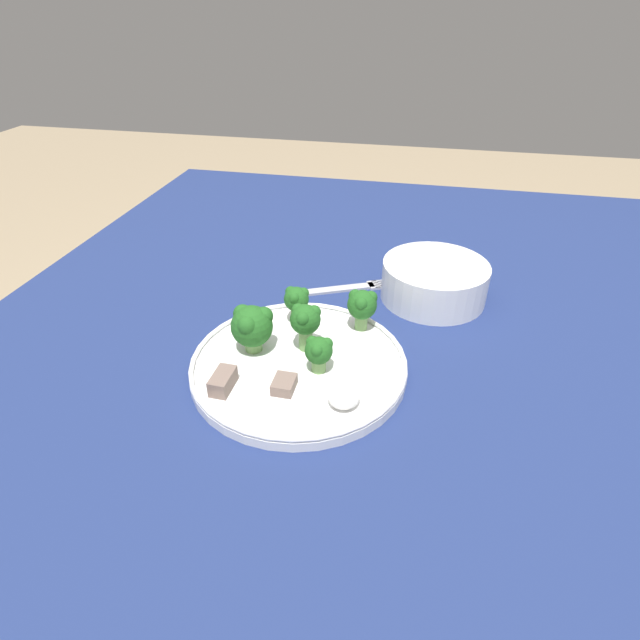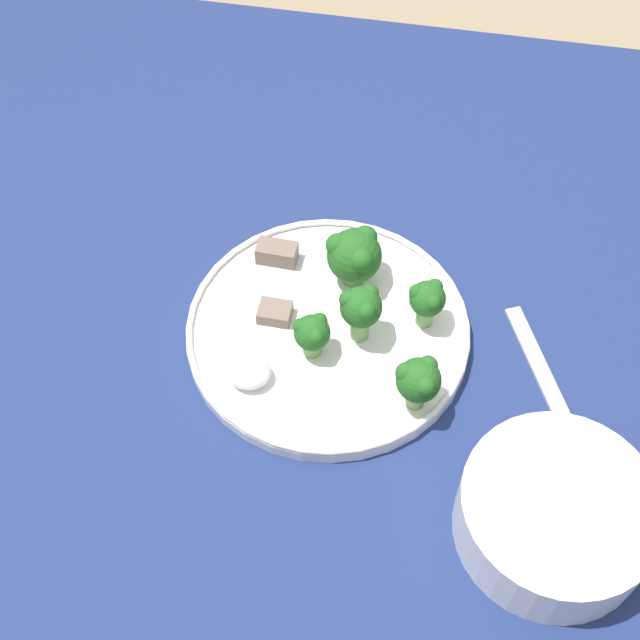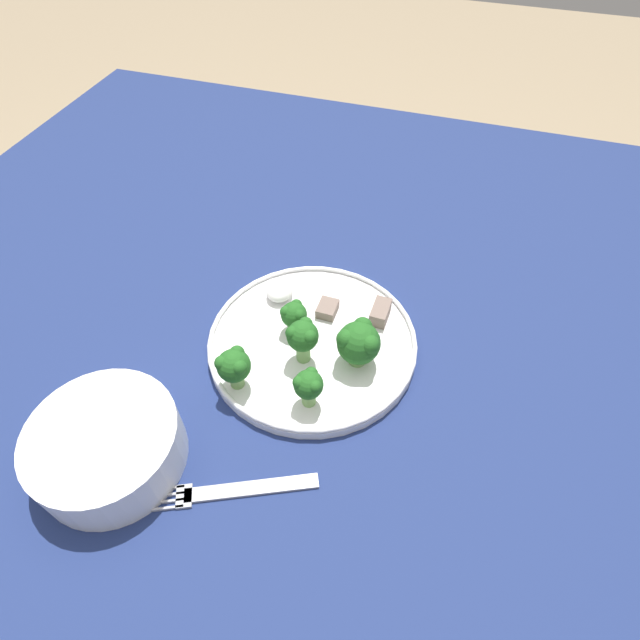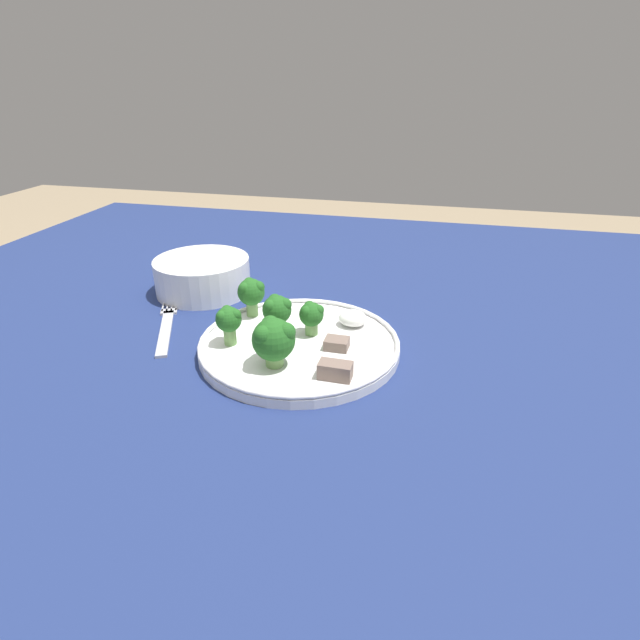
% 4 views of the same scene
% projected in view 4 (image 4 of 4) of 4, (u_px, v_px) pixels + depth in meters
% --- Properties ---
extents(ground_plane, '(8.00, 8.00, 0.00)m').
position_uv_depth(ground_plane, '(298.00, 623.00, 1.09)').
color(ground_plane, '#9E896B').
extents(table, '(1.37, 1.16, 0.75)m').
position_uv_depth(table, '(290.00, 359.00, 0.79)').
color(table, navy).
rests_on(table, ground_plane).
extents(dinner_plate, '(0.26, 0.26, 0.02)m').
position_uv_depth(dinner_plate, '(299.00, 344.00, 0.65)').
color(dinner_plate, white).
rests_on(dinner_plate, table).
extents(fork, '(0.10, 0.18, 0.00)m').
position_uv_depth(fork, '(167.00, 324.00, 0.72)').
color(fork, '#B2B2B7').
rests_on(fork, table).
extents(cream_bowl, '(0.15, 0.15, 0.06)m').
position_uv_depth(cream_bowl, '(203.00, 276.00, 0.82)').
color(cream_bowl, white).
rests_on(cream_bowl, table).
extents(broccoli_floret_near_rim_left, '(0.04, 0.04, 0.06)m').
position_uv_depth(broccoli_floret_near_rim_left, '(277.00, 311.00, 0.64)').
color(broccoli_floret_near_rim_left, '#709E56').
rests_on(broccoli_floret_near_rim_left, dinner_plate).
extents(broccoli_floret_center_left, '(0.03, 0.03, 0.05)m').
position_uv_depth(broccoli_floret_center_left, '(229.00, 320.00, 0.63)').
color(broccoli_floret_center_left, '#709E56').
rests_on(broccoli_floret_center_left, dinner_plate).
extents(broccoli_floret_back_left, '(0.03, 0.03, 0.05)m').
position_uv_depth(broccoli_floret_back_left, '(311.00, 315.00, 0.66)').
color(broccoli_floret_back_left, '#709E56').
rests_on(broccoli_floret_back_left, dinner_plate).
extents(broccoli_floret_front_left, '(0.05, 0.05, 0.06)m').
position_uv_depth(broccoli_floret_front_left, '(274.00, 339.00, 0.58)').
color(broccoli_floret_front_left, '#709E56').
rests_on(broccoli_floret_front_left, dinner_plate).
extents(broccoli_floret_center_back, '(0.04, 0.04, 0.06)m').
position_uv_depth(broccoli_floret_center_back, '(251.00, 292.00, 0.71)').
color(broccoli_floret_center_back, '#709E56').
rests_on(broccoli_floret_center_back, dinner_plate).
extents(meat_slice_front_slice, '(0.04, 0.02, 0.02)m').
position_uv_depth(meat_slice_front_slice, '(335.00, 370.00, 0.57)').
color(meat_slice_front_slice, '#756056').
rests_on(meat_slice_front_slice, dinner_plate).
extents(meat_slice_middle_slice, '(0.03, 0.02, 0.01)m').
position_uv_depth(meat_slice_middle_slice, '(337.00, 344.00, 0.63)').
color(meat_slice_middle_slice, '#756056').
rests_on(meat_slice_middle_slice, dinner_plate).
extents(sauce_dollop, '(0.04, 0.04, 0.02)m').
position_uv_depth(sauce_dollop, '(353.00, 318.00, 0.69)').
color(sauce_dollop, white).
rests_on(sauce_dollop, dinner_plate).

